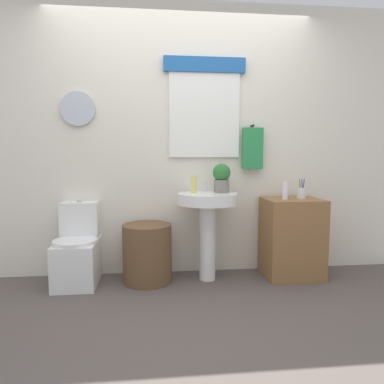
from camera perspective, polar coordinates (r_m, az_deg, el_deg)
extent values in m
plane|color=#564C47|center=(2.56, 0.12, -20.80)|extent=(8.00, 8.00, 0.00)
cube|color=silver|center=(3.43, -1.97, 8.42)|extent=(4.40, 0.10, 2.60)
cube|color=white|center=(3.41, 2.04, 12.56)|extent=(0.68, 0.03, 0.81)
cube|color=#235BA3|center=(3.48, 2.11, 20.20)|extent=(0.78, 0.04, 0.14)
cylinder|color=silver|center=(3.45, -18.26, 12.86)|extent=(0.31, 0.03, 0.31)
cylinder|color=black|center=(3.48, 9.89, 10.67)|extent=(0.02, 0.06, 0.02)
cube|color=#2D894C|center=(3.45, 9.92, 7.06)|extent=(0.20, 0.05, 0.40)
cube|color=white|center=(3.34, -18.32, -11.00)|extent=(0.36, 0.50, 0.39)
cylinder|color=white|center=(3.23, -18.67, -7.73)|extent=(0.38, 0.38, 0.03)
cube|color=white|center=(3.42, -17.92, -4.37)|extent=(0.34, 0.18, 0.33)
cylinder|color=silver|center=(3.39, -18.01, -1.43)|extent=(0.04, 0.04, 0.02)
cylinder|color=brown|center=(3.24, -7.38, -9.93)|extent=(0.45, 0.45, 0.53)
cylinder|color=white|center=(3.26, 2.55, -8.20)|extent=(0.15, 0.15, 0.71)
cylinder|color=white|center=(3.18, 2.59, -1.10)|extent=(0.55, 0.55, 0.10)
cylinder|color=silver|center=(3.29, 2.28, 0.89)|extent=(0.03, 0.03, 0.10)
cube|color=olive|center=(3.46, 16.05, -7.24)|extent=(0.52, 0.44, 0.75)
cylinder|color=#DBD166|center=(3.20, 0.34, 1.25)|extent=(0.05, 0.05, 0.16)
cylinder|color=slate|center=(3.25, 4.88, 0.98)|extent=(0.14, 0.14, 0.12)
sphere|color=#2D7033|center=(3.24, 4.90, 3.19)|extent=(0.17, 0.17, 0.17)
cylinder|color=white|center=(3.32, 15.07, 0.21)|extent=(0.05, 0.05, 0.16)
cylinder|color=silver|center=(3.45, 17.54, -0.18)|extent=(0.08, 0.08, 0.10)
cylinder|color=blue|center=(3.45, 17.82, 0.57)|extent=(0.01, 0.03, 0.18)
cylinder|color=yellow|center=(3.46, 17.41, 0.59)|extent=(0.03, 0.01, 0.18)
cylinder|color=green|center=(3.43, 17.32, 0.56)|extent=(0.02, 0.03, 0.18)
cylinder|color=purple|center=(3.43, 17.72, 0.54)|extent=(0.03, 0.01, 0.18)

